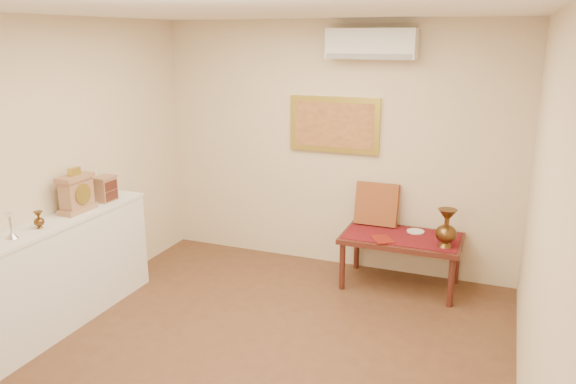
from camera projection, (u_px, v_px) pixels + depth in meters
The scene contains 18 objects.
floor at pixel (249, 363), 4.49m from camera, with size 4.50×4.50×0.00m, color brown.
ceiling at pixel (241, 9), 3.77m from camera, with size 4.50×4.50×0.00m, color white.
wall_back at pixel (334, 147), 6.15m from camera, with size 4.00×0.02×2.70m, color beige.
wall_left at pixel (36, 177), 4.84m from camera, with size 0.02×4.50×2.70m, color beige.
wall_right at pixel (541, 235), 3.43m from camera, with size 0.02×4.50×2.70m, color beige.
candlestick at pixel (11, 226), 4.42m from camera, with size 0.10×0.10×0.21m, color silver, non-canonical shape.
brass_urn_small at pixel (39, 217), 4.65m from camera, with size 0.09×0.09×0.19m, color brown, non-canonical shape.
table_cloth at pixel (402, 236), 5.73m from camera, with size 1.14×0.59×0.01m, color maroon.
brass_urn_tall at pixel (447, 224), 5.37m from camera, with size 0.20×0.20×0.46m, color brown, non-canonical shape.
plate at pixel (416, 231), 5.83m from camera, with size 0.18×0.18×0.01m, color silver.
menu at pixel (382, 239), 5.61m from camera, with size 0.18×0.25×0.01m, color maroon.
cushion at pixel (377, 204), 6.01m from camera, with size 0.45×0.10×0.45m, color maroon.
display_ledge at pixel (63, 272), 5.01m from camera, with size 0.37×2.02×0.98m.
mantel_clock at pixel (77, 193), 5.07m from camera, with size 0.17×0.36×0.41m.
wooden_chest at pixel (105, 189), 5.41m from camera, with size 0.16×0.21×0.24m.
low_table at pixel (401, 242), 5.75m from camera, with size 1.20×0.70×0.55m.
painting at pixel (334, 125), 6.06m from camera, with size 1.00×0.06×0.60m.
ac_unit at pixel (371, 44), 5.59m from camera, with size 0.90×0.25×0.30m.
Camera 1 is at (1.74, -3.57, 2.53)m, focal length 35.00 mm.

